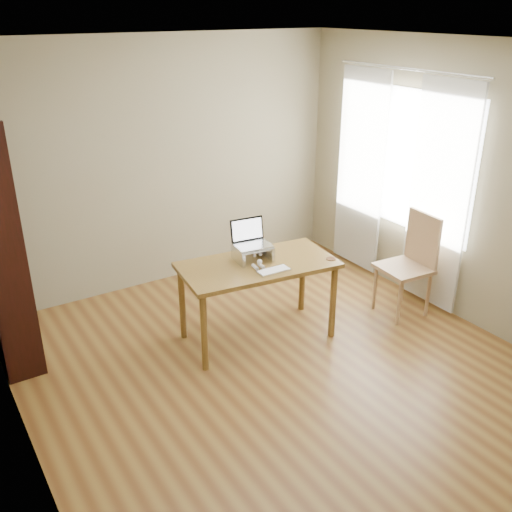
# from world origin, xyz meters

# --- Properties ---
(room) EXTENTS (4.04, 4.54, 2.64)m
(room) POSITION_xyz_m (0.03, 0.01, 1.30)
(room) COLOR brown
(room) RESTS_ON ground
(curtains) EXTENTS (0.03, 1.90, 2.25)m
(curtains) POSITION_xyz_m (1.92, 0.80, 1.17)
(curtains) COLOR white
(curtains) RESTS_ON ground
(desk) EXTENTS (1.45, 0.86, 0.75)m
(desk) POSITION_xyz_m (0.12, 0.64, 0.65)
(desk) COLOR brown
(desk) RESTS_ON ground
(laptop_stand) EXTENTS (0.32, 0.25, 0.13)m
(laptop_stand) POSITION_xyz_m (0.12, 0.72, 0.83)
(laptop_stand) COLOR silver
(laptop_stand) RESTS_ON desk
(laptop) EXTENTS (0.34, 0.30, 0.22)m
(laptop) POSITION_xyz_m (0.12, 0.78, 0.94)
(laptop) COLOR silver
(laptop) RESTS_ON laptop_stand
(keyboard) EXTENTS (0.29, 0.14, 0.02)m
(keyboard) POSITION_xyz_m (0.14, 0.42, 0.76)
(keyboard) COLOR silver
(keyboard) RESTS_ON desk
(coaster) EXTENTS (0.09, 0.09, 0.01)m
(coaster) POSITION_xyz_m (0.72, 0.36, 0.75)
(coaster) COLOR brown
(coaster) RESTS_ON desk
(cat) EXTENTS (0.24, 0.48, 0.15)m
(cat) POSITION_xyz_m (0.09, 0.75, 0.81)
(cat) COLOR #413833
(cat) RESTS_ON desk
(chair) EXTENTS (0.49, 0.49, 1.02)m
(chair) POSITION_xyz_m (1.64, 0.26, 0.55)
(chair) COLOR #A48759
(chair) RESTS_ON ground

